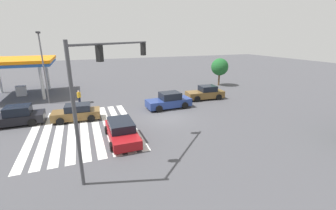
{
  "coord_description": "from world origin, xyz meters",
  "views": [
    {
      "loc": [
        18.6,
        -7.26,
        7.36
      ],
      "look_at": [
        0.0,
        0.0,
        1.25
      ],
      "focal_mm": 24.0,
      "sensor_mm": 36.0,
      "label": 1
    }
  ],
  "objects_px": {
    "car_5": "(169,101)",
    "pedestrian": "(79,97)",
    "car_2": "(205,93)",
    "street_light_pole_a": "(43,62)",
    "traffic_signal_mast": "(101,79)",
    "car_0": "(15,117)",
    "car_1": "(77,113)",
    "car_3": "(122,131)",
    "tree_corner_a": "(220,67)"
  },
  "relations": [
    {
      "from": "car_5",
      "to": "car_3",
      "type": "bearing_deg",
      "value": 41.78
    },
    {
      "from": "car_1",
      "to": "car_5",
      "type": "xyz_separation_m",
      "value": [
        -0.34,
        9.19,
        0.07
      ]
    },
    {
      "from": "car_3",
      "to": "street_light_pole_a",
      "type": "height_order",
      "value": "street_light_pole_a"
    },
    {
      "from": "traffic_signal_mast",
      "to": "car_5",
      "type": "height_order",
      "value": "traffic_signal_mast"
    },
    {
      "from": "car_0",
      "to": "car_2",
      "type": "height_order",
      "value": "car_0"
    },
    {
      "from": "traffic_signal_mast",
      "to": "tree_corner_a",
      "type": "bearing_deg",
      "value": -3.07
    },
    {
      "from": "car_3",
      "to": "car_5",
      "type": "distance_m",
      "value": 8.48
    },
    {
      "from": "car_2",
      "to": "car_5",
      "type": "relative_size",
      "value": 0.97
    },
    {
      "from": "car_0",
      "to": "car_2",
      "type": "bearing_deg",
      "value": -176.98
    },
    {
      "from": "traffic_signal_mast",
      "to": "pedestrian",
      "type": "xyz_separation_m",
      "value": [
        -14.06,
        -1.43,
        -4.31
      ]
    },
    {
      "from": "traffic_signal_mast",
      "to": "car_3",
      "type": "xyz_separation_m",
      "value": [
        -3.22,
        1.41,
        -4.51
      ]
    },
    {
      "from": "car_5",
      "to": "tree_corner_a",
      "type": "height_order",
      "value": "tree_corner_a"
    },
    {
      "from": "car_0",
      "to": "pedestrian",
      "type": "xyz_separation_m",
      "value": [
        -4.56,
        5.21,
        0.15
      ]
    },
    {
      "from": "car_0",
      "to": "car_5",
      "type": "xyz_separation_m",
      "value": [
        0.4,
        14.14,
        0.04
      ]
    },
    {
      "from": "pedestrian",
      "to": "tree_corner_a",
      "type": "relative_size",
      "value": 0.38
    },
    {
      "from": "car_1",
      "to": "pedestrian",
      "type": "relative_size",
      "value": 2.68
    },
    {
      "from": "car_2",
      "to": "pedestrian",
      "type": "xyz_separation_m",
      "value": [
        -3.24,
        -14.41,
        0.14
      ]
    },
    {
      "from": "street_light_pole_a",
      "to": "car_0",
      "type": "bearing_deg",
      "value": -17.56
    },
    {
      "from": "traffic_signal_mast",
      "to": "car_0",
      "type": "distance_m",
      "value": 12.42
    },
    {
      "from": "car_0",
      "to": "tree_corner_a",
      "type": "relative_size",
      "value": 1.12
    },
    {
      "from": "pedestrian",
      "to": "tree_corner_a",
      "type": "xyz_separation_m",
      "value": [
        -3.09,
        20.52,
        1.98
      ]
    },
    {
      "from": "car_3",
      "to": "car_5",
      "type": "xyz_separation_m",
      "value": [
        -5.89,
        6.1,
        0.09
      ]
    },
    {
      "from": "car_5",
      "to": "street_light_pole_a",
      "type": "height_order",
      "value": "street_light_pole_a"
    },
    {
      "from": "pedestrian",
      "to": "tree_corner_a",
      "type": "distance_m",
      "value": 20.85
    },
    {
      "from": "car_0",
      "to": "tree_corner_a",
      "type": "height_order",
      "value": "tree_corner_a"
    },
    {
      "from": "car_0",
      "to": "street_light_pole_a",
      "type": "xyz_separation_m",
      "value": [
        -6.18,
        1.96,
        4.0
      ]
    },
    {
      "from": "car_3",
      "to": "pedestrian",
      "type": "relative_size",
      "value": 3.05
    },
    {
      "from": "car_3",
      "to": "pedestrian",
      "type": "height_order",
      "value": "pedestrian"
    },
    {
      "from": "traffic_signal_mast",
      "to": "car_1",
      "type": "height_order",
      "value": "traffic_signal_mast"
    },
    {
      "from": "traffic_signal_mast",
      "to": "pedestrian",
      "type": "bearing_deg",
      "value": 50.79
    },
    {
      "from": "street_light_pole_a",
      "to": "car_1",
      "type": "bearing_deg",
      "value": 23.45
    },
    {
      "from": "traffic_signal_mast",
      "to": "car_2",
      "type": "height_order",
      "value": "traffic_signal_mast"
    },
    {
      "from": "car_2",
      "to": "street_light_pole_a",
      "type": "relative_size",
      "value": 0.59
    },
    {
      "from": "car_3",
      "to": "pedestrian",
      "type": "distance_m",
      "value": 11.21
    },
    {
      "from": "car_0",
      "to": "car_3",
      "type": "bearing_deg",
      "value": 141.17
    },
    {
      "from": "traffic_signal_mast",
      "to": "street_light_pole_a",
      "type": "relative_size",
      "value": 0.92
    },
    {
      "from": "car_1",
      "to": "car_2",
      "type": "bearing_deg",
      "value": -167.77
    },
    {
      "from": "traffic_signal_mast",
      "to": "tree_corner_a",
      "type": "height_order",
      "value": "traffic_signal_mast"
    },
    {
      "from": "car_5",
      "to": "pedestrian",
      "type": "relative_size",
      "value": 3.03
    },
    {
      "from": "car_1",
      "to": "tree_corner_a",
      "type": "xyz_separation_m",
      "value": [
        -8.39,
        20.78,
        2.16
      ]
    },
    {
      "from": "car_3",
      "to": "car_1",
      "type": "bearing_deg",
      "value": -150.7
    },
    {
      "from": "pedestrian",
      "to": "street_light_pole_a",
      "type": "distance_m",
      "value": 5.3
    },
    {
      "from": "car_0",
      "to": "car_1",
      "type": "xyz_separation_m",
      "value": [
        0.74,
        4.96,
        -0.03
      ]
    },
    {
      "from": "traffic_signal_mast",
      "to": "car_1",
      "type": "distance_m",
      "value": 9.99
    },
    {
      "from": "traffic_signal_mast",
      "to": "pedestrian",
      "type": "distance_m",
      "value": 14.77
    },
    {
      "from": "car_0",
      "to": "tree_corner_a",
      "type": "distance_m",
      "value": 26.93
    },
    {
      "from": "car_0",
      "to": "car_5",
      "type": "bearing_deg",
      "value": 177.56
    },
    {
      "from": "traffic_signal_mast",
      "to": "car_3",
      "type": "relative_size",
      "value": 1.5
    },
    {
      "from": "car_2",
      "to": "street_light_pole_a",
      "type": "bearing_deg",
      "value": -11.47
    },
    {
      "from": "car_5",
      "to": "street_light_pole_a",
      "type": "xyz_separation_m",
      "value": [
        -6.58,
        -12.19,
        3.96
      ]
    }
  ]
}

